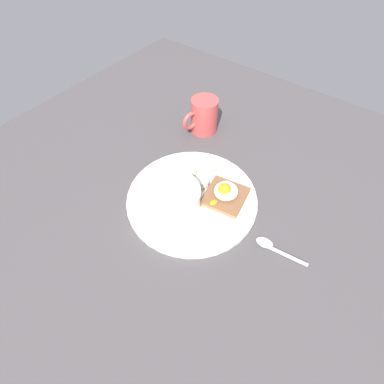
% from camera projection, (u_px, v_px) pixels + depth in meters
% --- Properties ---
extents(ground_plane, '(1.20, 1.20, 0.02)m').
position_uv_depth(ground_plane, '(192.00, 203.00, 0.69)').
color(ground_plane, '#474345').
rests_on(ground_plane, ground).
extents(plate, '(0.29, 0.29, 0.02)m').
position_uv_depth(plate, '(192.00, 198.00, 0.68)').
color(plate, white).
rests_on(plate, ground_plane).
extents(oatmeal_bowl, '(0.12, 0.12, 0.05)m').
position_uv_depth(oatmeal_bowl, '(172.00, 198.00, 0.64)').
color(oatmeal_bowl, white).
rests_on(oatmeal_bowl, plate).
extents(toast_slice, '(0.10, 0.10, 0.01)m').
position_uv_depth(toast_slice, '(225.00, 196.00, 0.67)').
color(toast_slice, brown).
rests_on(toast_slice, plate).
extents(poached_egg, '(0.07, 0.05, 0.04)m').
position_uv_depth(poached_egg, '(226.00, 191.00, 0.65)').
color(poached_egg, white).
rests_on(poached_egg, toast_slice).
extents(banana_slice_front, '(0.04, 0.04, 0.01)m').
position_uv_depth(banana_slice_front, '(180.00, 174.00, 0.71)').
color(banana_slice_front, '#EAEABC').
rests_on(banana_slice_front, plate).
extents(banana_slice_left, '(0.04, 0.04, 0.02)m').
position_uv_depth(banana_slice_left, '(191.00, 173.00, 0.71)').
color(banana_slice_left, beige).
rests_on(banana_slice_left, plate).
extents(banana_slice_back, '(0.05, 0.05, 0.02)m').
position_uv_depth(banana_slice_back, '(202.00, 182.00, 0.69)').
color(banana_slice_back, '#EDE3C8').
rests_on(banana_slice_back, plate).
extents(banana_slice_right, '(0.04, 0.04, 0.02)m').
position_uv_depth(banana_slice_right, '(209.00, 168.00, 0.72)').
color(banana_slice_right, beige).
rests_on(banana_slice_right, plate).
extents(banana_slice_inner, '(0.03, 0.03, 0.01)m').
position_uv_depth(banana_slice_inner, '(196.00, 166.00, 0.73)').
color(banana_slice_inner, '#F5E9BF').
rests_on(banana_slice_inner, plate).
extents(coffee_mug, '(0.11, 0.07, 0.09)m').
position_uv_depth(coffee_mug, '(204.00, 115.00, 0.80)').
color(coffee_mug, '#D44947').
rests_on(coffee_mug, ground_plane).
extents(spoon, '(0.03, 0.11, 0.01)m').
position_uv_depth(spoon, '(274.00, 249.00, 0.60)').
color(spoon, silver).
rests_on(spoon, ground_plane).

